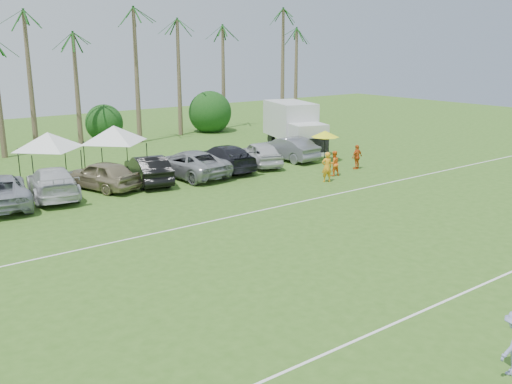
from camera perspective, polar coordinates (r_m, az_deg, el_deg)
ground at (r=17.73m, az=20.47°, el=-13.91°), size 120.00×120.00×0.00m
field_lines at (r=22.47m, az=3.01°, el=-6.78°), size 80.00×12.10×0.01m
palm_tree_5 at (r=47.89m, az=-21.44°, el=13.81°), size 2.40×2.40×9.90m
palm_tree_6 at (r=49.18m, az=-16.92°, el=15.18°), size 2.40×2.40×10.90m
palm_tree_7 at (r=50.77m, az=-12.60°, el=16.37°), size 2.40×2.40×11.90m
palm_tree_8 at (r=53.06m, az=-7.41°, el=13.70°), size 2.40×2.40×8.90m
palm_tree_9 at (r=55.73m, az=-2.84°, el=14.74°), size 2.40×2.40×9.90m
palm_tree_10 at (r=58.72m, az=1.32°, el=15.58°), size 2.40×2.40×10.90m
palm_tree_11 at (r=61.31m, az=4.38°, el=16.30°), size 2.40×2.40×11.90m
bush_tree_2 at (r=51.24m, az=-14.61°, el=6.96°), size 4.00×4.00×4.00m
bush_tree_3 at (r=55.83m, az=-5.05°, el=7.96°), size 4.00×4.00×4.00m
sideline_player_a at (r=35.01m, az=7.10°, el=2.50°), size 0.79×0.65×1.84m
sideline_player_b at (r=36.70m, az=7.79°, el=2.85°), size 0.89×0.75×1.61m
sideline_player_c at (r=38.98m, az=10.06°, el=3.48°), size 1.00×0.50×1.65m
box_truck at (r=45.94m, az=3.86°, el=6.76°), size 4.68×7.57×3.66m
canopy_tent_left at (r=36.52m, az=-20.15°, el=5.63°), size 4.41×4.41×3.57m
canopy_tent_right at (r=37.41m, az=-14.07°, el=6.46°), size 4.58×4.58×3.71m
market_umbrella at (r=41.06m, az=6.93°, el=5.79°), size 1.99×1.99×2.21m
parked_car_3 at (r=33.16m, az=-19.68°, el=0.93°), size 3.40×6.15×1.69m
parked_car_4 at (r=34.15m, az=-15.20°, el=1.65°), size 3.53×5.34×1.69m
parked_car_5 at (r=35.05m, az=-10.75°, el=2.24°), size 2.77×5.38×1.69m
parked_car_6 at (r=36.38m, az=-6.75°, el=2.84°), size 3.40×6.33×1.69m
parked_car_7 at (r=38.07m, az=-3.25°, el=3.44°), size 2.81×5.98×1.69m
parked_car_8 at (r=39.49m, az=0.39°, el=3.87°), size 3.44×5.33×1.69m
parked_car_9 at (r=41.54m, az=3.19°, el=4.38°), size 2.01×5.20×1.69m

